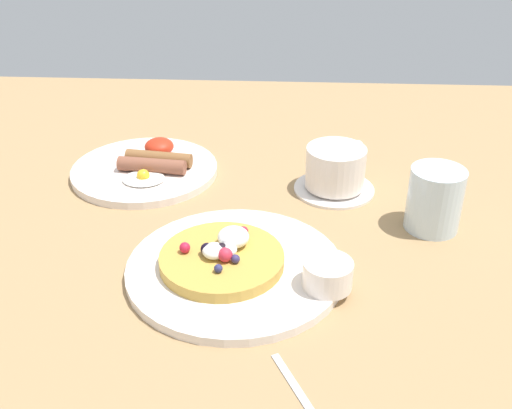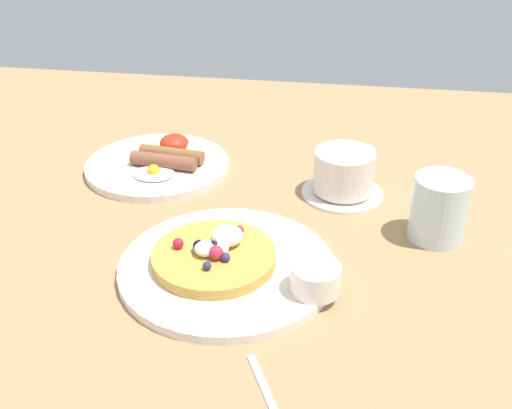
{
  "view_description": "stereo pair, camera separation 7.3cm",
  "coord_description": "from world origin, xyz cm",
  "px_view_note": "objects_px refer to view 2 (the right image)",
  "views": [
    {
      "loc": [
        7.56,
        -69.82,
        44.97
      ],
      "look_at": [
        3.63,
        1.02,
        4.0
      ],
      "focal_mm": 42.81,
      "sensor_mm": 36.0,
      "label": 1
    },
    {
      "loc": [
        14.81,
        -69.04,
        44.97
      ],
      "look_at": [
        3.63,
        1.02,
        4.0
      ],
      "focal_mm": 42.81,
      "sensor_mm": 36.0,
      "label": 2
    }
  ],
  "objects_px": {
    "coffee_saucer": "(342,192)",
    "water_glass": "(439,209)",
    "syrup_ramekin": "(315,278)",
    "pancake_plate": "(227,267)",
    "coffee_cup": "(345,170)",
    "breakfast_plate": "(158,165)"
  },
  "relations": [
    {
      "from": "pancake_plate",
      "to": "syrup_ramekin",
      "type": "height_order",
      "value": "syrup_ramekin"
    },
    {
      "from": "coffee_saucer",
      "to": "water_glass",
      "type": "bearing_deg",
      "value": -38.08
    },
    {
      "from": "syrup_ramekin",
      "to": "coffee_cup",
      "type": "distance_m",
      "value": 0.26
    },
    {
      "from": "coffee_saucer",
      "to": "coffee_cup",
      "type": "bearing_deg",
      "value": 52.65
    },
    {
      "from": "coffee_saucer",
      "to": "water_glass",
      "type": "height_order",
      "value": "water_glass"
    },
    {
      "from": "pancake_plate",
      "to": "syrup_ramekin",
      "type": "bearing_deg",
      "value": -18.15
    },
    {
      "from": "pancake_plate",
      "to": "breakfast_plate",
      "type": "height_order",
      "value": "same"
    },
    {
      "from": "pancake_plate",
      "to": "coffee_cup",
      "type": "bearing_deg",
      "value": 58.65
    },
    {
      "from": "coffee_saucer",
      "to": "water_glass",
      "type": "relative_size",
      "value": 1.39
    },
    {
      "from": "coffee_saucer",
      "to": "coffee_cup",
      "type": "height_order",
      "value": "coffee_cup"
    },
    {
      "from": "coffee_saucer",
      "to": "water_glass",
      "type": "xyz_separation_m",
      "value": [
        0.13,
        -0.1,
        0.04
      ]
    },
    {
      "from": "coffee_saucer",
      "to": "coffee_cup",
      "type": "relative_size",
      "value": 1.14
    },
    {
      "from": "pancake_plate",
      "to": "coffee_cup",
      "type": "xyz_separation_m",
      "value": [
        0.13,
        0.22,
        0.03
      ]
    },
    {
      "from": "syrup_ramekin",
      "to": "water_glass",
      "type": "distance_m",
      "value": 0.22
    },
    {
      "from": "pancake_plate",
      "to": "coffee_saucer",
      "type": "height_order",
      "value": "pancake_plate"
    },
    {
      "from": "water_glass",
      "to": "syrup_ramekin",
      "type": "bearing_deg",
      "value": -133.91
    },
    {
      "from": "water_glass",
      "to": "coffee_cup",
      "type": "bearing_deg",
      "value": 141.4
    },
    {
      "from": "breakfast_plate",
      "to": "water_glass",
      "type": "relative_size",
      "value": 2.64
    },
    {
      "from": "pancake_plate",
      "to": "water_glass",
      "type": "relative_size",
      "value": 3.03
    },
    {
      "from": "breakfast_plate",
      "to": "coffee_cup",
      "type": "distance_m",
      "value": 0.31
    },
    {
      "from": "breakfast_plate",
      "to": "coffee_saucer",
      "type": "bearing_deg",
      "value": -7.34
    },
    {
      "from": "syrup_ramekin",
      "to": "water_glass",
      "type": "relative_size",
      "value": 0.66
    }
  ]
}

